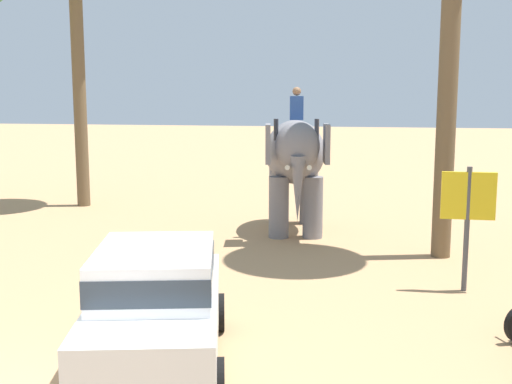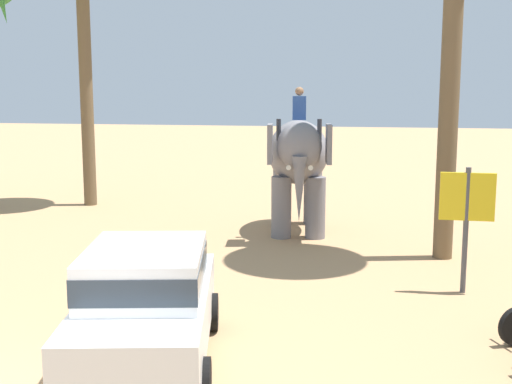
# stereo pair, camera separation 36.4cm
# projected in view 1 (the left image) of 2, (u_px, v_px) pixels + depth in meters

# --- Properties ---
(car_sedan_foreground) EXTENTS (2.53, 4.37, 1.70)m
(car_sedan_foreground) POSITION_uv_depth(u_px,v_px,m) (156.00, 301.00, 9.11)
(car_sedan_foreground) COLOR white
(car_sedan_foreground) RESTS_ON ground
(elephant_with_mahout) EXTENTS (2.06, 3.98, 3.88)m
(elephant_with_mahout) POSITION_uv_depth(u_px,v_px,m) (295.00, 159.00, 17.52)
(elephant_with_mahout) COLOR slate
(elephant_with_mahout) RESTS_ON ground
(signboard_yellow) EXTENTS (1.00, 0.10, 2.40)m
(signboard_yellow) POSITION_uv_depth(u_px,v_px,m) (468.00, 204.00, 12.38)
(signboard_yellow) COLOR #4C4C51
(signboard_yellow) RESTS_ON ground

